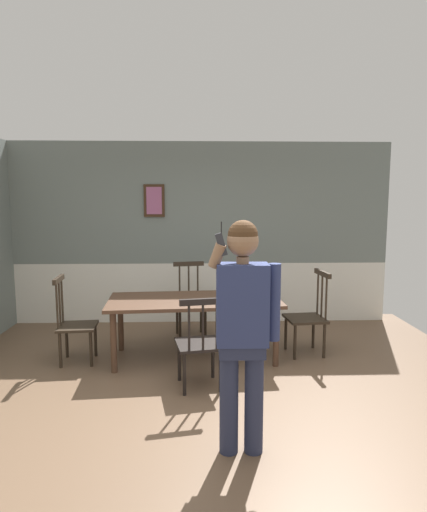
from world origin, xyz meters
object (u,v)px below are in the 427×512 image
at_px(dining_table, 194,305).
at_px(chair_by_doorway, 200,343).
at_px(chair_near_window, 74,323).
at_px(chair_opposite_corner, 308,315).
at_px(person_figure, 243,322).
at_px(chair_at_table_head, 190,302).

height_order(dining_table, chair_by_doorway, chair_by_doorway).
bearing_deg(chair_near_window, dining_table, 89.34).
xyz_separation_m(chair_opposite_corner, person_figure, (-1.01, -2.09, 0.53)).
height_order(chair_near_window, chair_opposite_corner, chair_opposite_corner).
relative_size(dining_table, chair_opposite_corner, 2.02).
bearing_deg(dining_table, chair_near_window, -175.87).
height_order(chair_near_window, chair_at_table_head, chair_at_table_head).
bearing_deg(chair_at_table_head, chair_by_doorway, 84.99).
bearing_deg(chair_by_doorway, dining_table, 83.82).
height_order(chair_near_window, chair_by_doorway, chair_near_window).
distance_m(chair_near_window, person_figure, 2.64).
bearing_deg(chair_near_window, chair_opposite_corner, 89.36).
distance_m(chair_near_window, chair_at_table_head, 1.63).
bearing_deg(chair_near_window, person_figure, 38.43).
xyz_separation_m(dining_table, chair_near_window, (-1.39, -0.10, -0.18)).
bearing_deg(person_figure, chair_opposite_corner, -115.28).
relative_size(chair_by_doorway, person_figure, 0.55).
bearing_deg(chair_by_doorway, chair_at_table_head, 83.80).
bearing_deg(chair_by_doorway, person_figure, -85.10).
distance_m(dining_table, person_figure, 2.05).
relative_size(chair_by_doorway, chair_at_table_head, 0.94).
bearing_deg(chair_opposite_corner, chair_at_table_head, 56.80).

